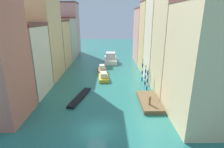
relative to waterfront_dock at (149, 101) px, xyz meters
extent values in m
plane|color=#28756B|center=(-8.26, 17.18, -0.31)|extent=(154.00, 154.00, 0.00)
cube|color=beige|center=(-21.62, 4.49, 5.79)|extent=(6.51, 8.18, 12.20)
cube|color=brown|center=(-21.62, 4.49, 12.22)|extent=(6.64, 8.34, 0.67)
cube|color=#DBB77A|center=(-21.62, 14.10, 9.75)|extent=(6.51, 10.00, 20.13)
cube|color=#DBB77A|center=(-21.62, 24.20, 6.02)|extent=(6.51, 9.04, 12.67)
cube|color=brown|center=(-21.62, 24.20, 12.65)|extent=(6.64, 9.22, 0.58)
cube|color=#BCB299|center=(-21.62, 34.52, 6.41)|extent=(6.51, 10.83, 13.44)
cube|color=brown|center=(-21.62, 34.52, 13.39)|extent=(6.64, 11.05, 0.53)
cube|color=tan|center=(-21.62, 43.79, 9.06)|extent=(6.51, 7.45, 18.75)
cube|color=brown|center=(-21.62, 43.79, 18.71)|extent=(6.64, 7.60, 0.54)
cube|color=beige|center=(5.09, -5.10, 7.41)|extent=(6.51, 9.78, 15.45)
cube|color=beige|center=(5.09, 4.31, 8.69)|extent=(6.51, 8.24, 18.00)
cube|color=beige|center=(5.09, 12.63, 8.50)|extent=(6.51, 7.22, 17.63)
cube|color=#DBB77A|center=(5.09, 20.52, 8.41)|extent=(6.51, 7.47, 17.44)
cube|color=brown|center=(5.09, 20.52, 17.33)|extent=(6.64, 7.62, 0.41)
cube|color=tan|center=(5.09, 30.11, 7.77)|extent=(6.51, 10.52, 16.17)
cube|color=brown|center=(5.09, 30.11, 16.11)|extent=(6.64, 10.73, 0.51)
cube|color=brown|center=(0.00, 0.00, 0.00)|extent=(3.07, 7.59, 0.63)
cylinder|color=olive|center=(-0.30, -1.71, 0.93)|extent=(0.36, 0.36, 1.24)
sphere|color=tan|center=(-0.30, -1.71, 1.68)|extent=(0.26, 0.26, 0.26)
cylinder|color=#1E479E|center=(0.84, 5.79, 0.07)|extent=(0.28, 0.28, 0.76)
cylinder|color=white|center=(0.84, 5.79, 0.83)|extent=(0.28, 0.28, 0.76)
cylinder|color=#1E479E|center=(0.84, 5.79, 1.60)|extent=(0.28, 0.28, 0.76)
cylinder|color=white|center=(0.84, 5.79, 2.36)|extent=(0.28, 0.28, 0.76)
cylinder|color=#1E479E|center=(0.84, 5.79, 3.12)|extent=(0.28, 0.28, 0.76)
sphere|color=gold|center=(0.84, 5.79, 3.62)|extent=(0.30, 0.30, 0.30)
cylinder|color=#1E479E|center=(1.05, 8.70, 0.02)|extent=(0.31, 0.31, 0.66)
cylinder|color=white|center=(1.05, 8.70, 0.68)|extent=(0.31, 0.31, 0.66)
cylinder|color=#1E479E|center=(1.05, 8.70, 1.35)|extent=(0.31, 0.31, 0.66)
cylinder|color=white|center=(1.05, 8.70, 2.01)|extent=(0.31, 0.31, 0.66)
cylinder|color=#1E479E|center=(1.05, 8.70, 2.68)|extent=(0.31, 0.31, 0.66)
cylinder|color=white|center=(1.05, 8.70, 3.34)|extent=(0.31, 0.31, 0.66)
sphere|color=gold|center=(1.05, 8.70, 3.80)|extent=(0.34, 0.34, 0.34)
cylinder|color=#1E479E|center=(0.81, 10.97, 0.09)|extent=(0.31, 0.31, 0.80)
cylinder|color=white|center=(0.81, 10.97, 0.89)|extent=(0.31, 0.31, 0.80)
cylinder|color=#1E479E|center=(0.81, 10.97, 1.70)|extent=(0.31, 0.31, 0.80)
cylinder|color=white|center=(0.81, 10.97, 2.50)|extent=(0.31, 0.31, 0.80)
cylinder|color=#1E479E|center=(0.81, 10.97, 3.31)|extent=(0.31, 0.31, 0.80)
cylinder|color=white|center=(0.81, 10.97, 4.11)|extent=(0.31, 0.31, 0.80)
sphere|color=gold|center=(0.81, 10.97, 4.64)|extent=(0.34, 0.34, 0.34)
cube|color=white|center=(-6.10, 29.17, 0.33)|extent=(3.85, 9.12, 1.28)
cube|color=silver|center=(-6.10, 29.17, 1.87)|extent=(3.04, 3.68, 1.82)
cube|color=black|center=(-11.83, 2.08, -0.11)|extent=(3.09, 8.14, 0.40)
cube|color=olive|center=(-8.46, 18.17, 0.06)|extent=(2.65, 5.27, 0.74)
cube|color=silver|center=(-8.46, 18.17, 1.00)|extent=(1.51, 2.21, 1.15)
cube|color=gold|center=(-7.88, 12.02, 0.05)|extent=(2.57, 5.20, 0.73)
cube|color=silver|center=(-7.88, 12.02, 0.91)|extent=(1.62, 2.65, 0.98)
camera|label=1|loc=(-6.67, -26.52, 13.27)|focal=28.27mm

